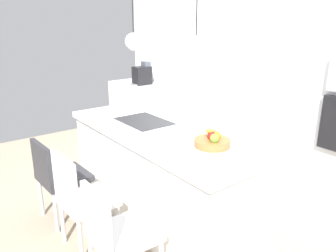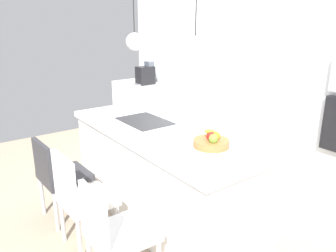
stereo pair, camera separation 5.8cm
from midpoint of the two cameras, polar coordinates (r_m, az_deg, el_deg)
name	(u,v)px [view 2 (the right image)]	position (r m, az deg, el deg)	size (l,w,h in m)	color
floor	(162,216)	(3.51, -0.51, -15.21)	(6.60, 6.60, 0.00)	tan
back_wall	(275,74)	(4.18, 18.34, 8.45)	(6.00, 0.10, 2.60)	white
kitchen_island	(162,174)	(3.28, -0.53, -8.23)	(2.18, 0.86, 0.94)	white
sink_basin	(145,121)	(3.34, -3.55, 0.78)	(0.56, 0.40, 0.02)	#2D2D30
faucet	(162,104)	(3.41, -0.58, 3.76)	(0.02, 0.17, 0.22)	silver
fruit_bowl	(212,141)	(2.67, 8.15, -2.61)	(0.29, 0.29, 0.16)	#9E6B38
side_counter	(143,108)	(5.84, -4.11, 3.07)	(1.10, 0.60, 0.88)	white
coffee_machine	(145,75)	(5.63, -3.63, 8.78)	(0.20, 0.35, 0.38)	black
chair_near	(59,174)	(3.41, -17.86, -7.86)	(0.46, 0.45, 0.84)	#333338
chair_middle	(80,196)	(2.93, -14.31, -11.61)	(0.43, 0.43, 0.89)	white
chair_far	(114,232)	(2.46, -8.57, -17.59)	(0.42, 0.46, 0.86)	silver
pendant_light_left	(135,41)	(3.33, -5.27, 14.31)	(0.17, 0.17, 0.77)	silver
pendant_light_right	(195,47)	(2.60, 5.36, 13.42)	(0.17, 0.17, 0.77)	silver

